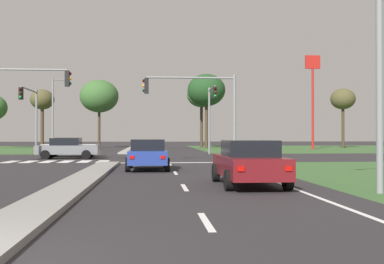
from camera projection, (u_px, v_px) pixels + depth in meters
The scene contains 32 objects.
ground_plane at pixel (119, 158), 35.63m from camera, with size 200.00×200.00×0.00m, color #282628.
grass_verge_far_right at pixel (329, 148), 62.17m from camera, with size 35.00×35.00×0.01m, color #385B2D.
median_island_near at pixel (81, 181), 16.69m from camera, with size 1.20×22.00×0.14m, color gray.
median_island_far at pixel (133, 148), 60.54m from camera, with size 1.20×36.00×0.14m, color gray.
lane_dash_near at pixel (206, 222), 9.06m from camera, with size 0.14×2.00×0.01m, color silver.
lane_dash_second at pixel (185, 188), 15.04m from camera, with size 0.14×2.00×0.01m, color silver.
lane_dash_third at pixel (175, 173), 21.01m from camera, with size 0.14×2.00×0.01m, color silver.
lane_dash_fourth at pixel (170, 165), 26.99m from camera, with size 0.14×2.00×0.01m, color silver.
edge_line_right at pixel (266, 178), 18.26m from camera, with size 0.14×24.00×0.01m, color silver.
stop_bar_near at pixel (174, 163), 28.97m from camera, with size 6.40×0.50×0.01m, color silver.
crosswalk_bar_near at pixel (10, 162), 29.91m from camera, with size 0.70×2.80×0.01m, color silver.
crosswalk_bar_second at pixel (29, 162), 30.01m from camera, with size 0.70×2.80×0.01m, color silver.
crosswalk_bar_third at pixel (48, 162), 30.10m from camera, with size 0.70×2.80×0.01m, color silver.
crosswalk_bar_fourth at pixel (66, 162), 30.20m from camera, with size 0.70×2.80×0.01m, color silver.
crosswalk_bar_fifth at pixel (85, 161), 30.30m from camera, with size 0.70×2.80×0.01m, color silver.
crosswalk_bar_sixth at pixel (103, 161), 30.39m from camera, with size 0.70×2.80×0.01m, color silver.
car_white_near at pixel (70, 147), 37.38m from camera, with size 4.22×2.00×1.49m.
car_maroon_third at pixel (249, 162), 15.61m from camera, with size 2.01×4.55×1.49m.
car_grey_fourth at pixel (68, 148), 34.20m from camera, with size 4.44×1.98×1.47m.
car_blue_fifth at pixel (148, 154), 22.95m from camera, with size 2.00×4.20×1.47m.
traffic_signal_far_left at pixel (31, 108), 39.69m from camera, with size 0.32×5.27×5.68m.
traffic_signal_far_right at pixel (211, 108), 41.41m from camera, with size 0.32×4.27×5.97m.
traffic_signal_near_left at pixel (15, 95), 28.61m from camera, with size 5.30×0.32×5.88m.
traffic_signal_near_right at pixel (200, 100), 29.53m from camera, with size 5.82×0.32×5.49m.
street_lamp_near at pixel (375, 26), 13.47m from camera, with size 2.00×1.23×8.43m.
street_lamp_third at pixel (54, 110), 54.98m from camera, with size 2.05×0.82×8.21m.
fastfood_pole_sign at pixel (313, 81), 57.57m from camera, with size 1.80×0.40×11.35m.
treeline_second at pixel (42, 100), 64.36m from camera, with size 3.21×3.21×7.92m.
treeline_third at pixel (99, 96), 65.76m from camera, with size 5.30×5.30×9.37m.
treeline_fourth at pixel (206, 90), 63.55m from camera, with size 5.04×5.04×9.89m.
treeline_fifth at pixel (201, 95), 67.37m from camera, with size 4.14×4.14×9.20m.
treeline_sixth at pixel (343, 100), 63.97m from camera, with size 3.29×3.29×7.99m.
Camera 1 is at (2.48, -5.97, 1.64)m, focal length 44.64 mm.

